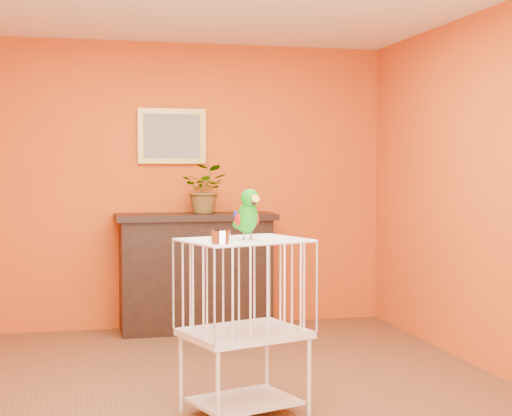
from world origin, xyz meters
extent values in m
plane|color=brown|center=(0.00, 0.00, 0.00)|extent=(4.50, 4.50, 0.00)
plane|color=#D55114|center=(0.00, 2.25, 1.30)|extent=(4.00, 0.00, 4.00)
plane|color=#D55114|center=(0.00, -2.25, 1.30)|extent=(4.00, 0.00, 4.00)
plane|color=#D55114|center=(2.00, 0.00, 1.30)|extent=(0.00, 4.50, 4.50)
cube|color=black|center=(0.18, 2.01, 0.50)|extent=(1.33, 0.44, 1.00)
cube|color=black|center=(0.18, 2.01, 1.03)|extent=(1.42, 0.51, 0.06)
cube|color=black|center=(0.18, 1.81, 0.50)|extent=(0.93, 0.02, 0.50)
cube|color=maroon|center=(-0.10, 1.95, 0.39)|extent=(0.06, 0.20, 0.31)
cube|color=#404F27|center=(-0.01, 1.95, 0.39)|extent=(0.06, 0.20, 0.31)
cube|color=maroon|center=(0.09, 1.95, 0.39)|extent=(0.06, 0.20, 0.31)
cube|color=#404F27|center=(0.20, 1.95, 0.39)|extent=(0.06, 0.20, 0.31)
cube|color=maroon|center=(0.31, 1.95, 0.39)|extent=(0.06, 0.20, 0.31)
imported|color=#26722D|center=(0.27, 1.98, 1.22)|extent=(0.54, 0.56, 0.34)
cube|color=#B99A42|center=(0.00, 2.22, 1.75)|extent=(0.62, 0.03, 0.50)
cube|color=gray|center=(0.00, 2.21, 1.75)|extent=(0.52, 0.01, 0.40)
cube|color=white|center=(0.08, -0.44, 0.08)|extent=(0.68, 0.60, 0.02)
cube|color=white|center=(0.08, -0.44, 0.49)|extent=(0.80, 0.70, 0.04)
cube|color=white|center=(0.08, -0.44, 1.04)|extent=(0.80, 0.70, 0.01)
cylinder|color=white|center=(-0.13, -0.76, 0.23)|extent=(0.02, 0.02, 0.47)
cylinder|color=white|center=(0.44, -0.57, 0.23)|extent=(0.02, 0.02, 0.47)
cylinder|color=white|center=(-0.28, -0.31, 0.23)|extent=(0.02, 0.02, 0.47)
cylinder|color=white|center=(0.30, -0.12, 0.23)|extent=(0.02, 0.02, 0.47)
cylinder|color=silver|center=(-0.11, -0.71, 1.09)|extent=(0.11, 0.11, 0.07)
cylinder|color=#59544C|center=(0.07, -0.47, 1.06)|extent=(0.01, 0.01, 0.04)
cylinder|color=#59544C|center=(0.12, -0.46, 1.06)|extent=(0.01, 0.01, 0.04)
ellipsoid|color=#108407|center=(0.10, -0.47, 1.18)|extent=(0.15, 0.19, 0.22)
ellipsoid|color=#108407|center=(0.10, -0.50, 1.29)|extent=(0.13, 0.13, 0.11)
cone|color=orange|center=(0.11, -0.55, 1.28)|extent=(0.06, 0.08, 0.07)
cone|color=black|center=(0.11, -0.54, 1.26)|extent=(0.03, 0.03, 0.03)
sphere|color=black|center=(0.07, -0.53, 1.30)|extent=(0.02, 0.02, 0.02)
sphere|color=black|center=(0.14, -0.51, 1.30)|extent=(0.02, 0.02, 0.02)
ellipsoid|color=#A50C0C|center=(0.04, -0.47, 1.17)|extent=(0.04, 0.07, 0.07)
ellipsoid|color=navy|center=(0.15, -0.45, 1.17)|extent=(0.04, 0.07, 0.07)
cone|color=#108407|center=(0.08, -0.40, 1.10)|extent=(0.10, 0.16, 0.12)
camera|label=1|loc=(-0.91, -4.91, 1.47)|focal=55.00mm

